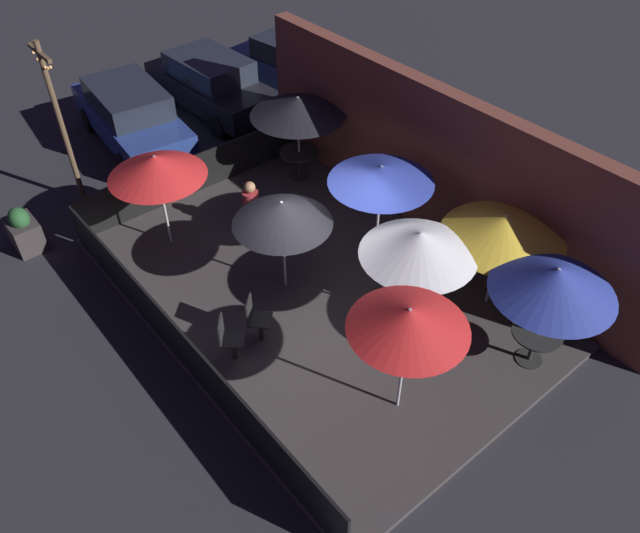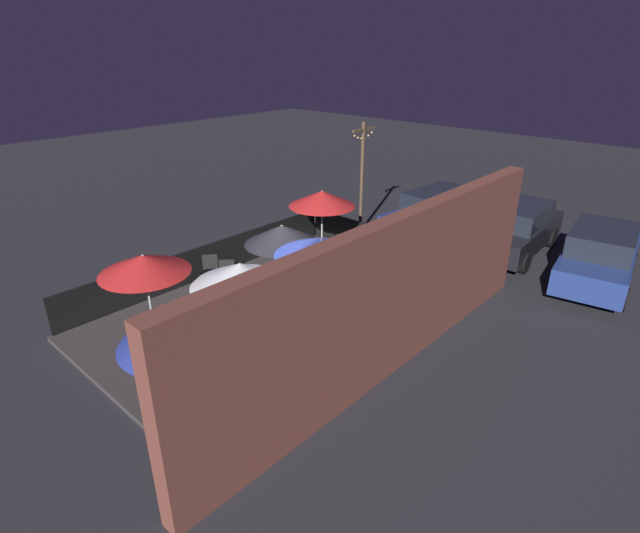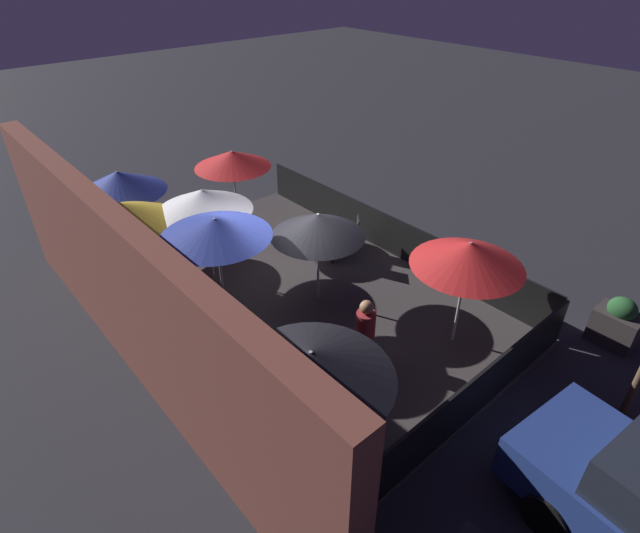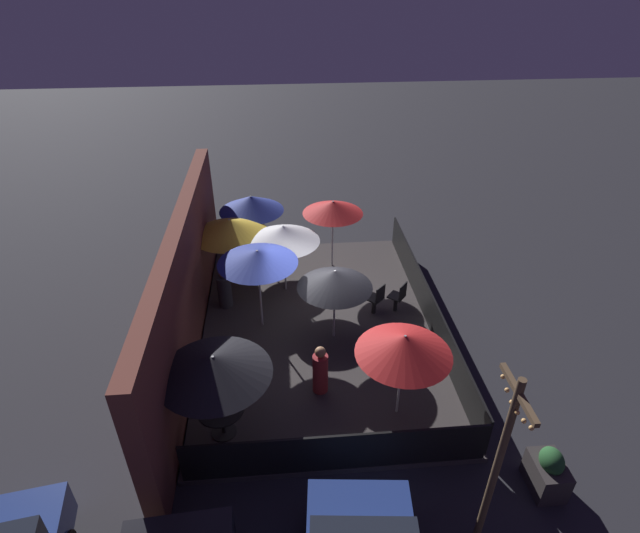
{
  "view_description": "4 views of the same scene",
  "coord_description": "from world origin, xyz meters",
  "px_view_note": "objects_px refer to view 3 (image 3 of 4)",
  "views": [
    {
      "loc": [
        6.97,
        -5.63,
        8.64
      ],
      "look_at": [
        0.46,
        -0.25,
        1.15
      ],
      "focal_mm": 35.0,
      "sensor_mm": 36.0,
      "label": 1
    },
    {
      "loc": [
        7.36,
        8.03,
        6.2
      ],
      "look_at": [
        -1.0,
        0.37,
        1.09
      ],
      "focal_mm": 28.0,
      "sensor_mm": 36.0,
      "label": 2
    },
    {
      "loc": [
        -6.86,
        5.17,
        6.44
      ],
      "look_at": [
        -0.91,
        -0.04,
        1.32
      ],
      "focal_mm": 28.0,
      "sensor_mm": 36.0,
      "label": 3
    },
    {
      "loc": [
        -10.45,
        0.85,
        8.58
      ],
      "look_at": [
        1.03,
        -0.15,
        1.35
      ],
      "focal_mm": 28.0,
      "sensor_mm": 36.0,
      "label": 4
    }
  ],
  "objects_px": {
    "dining_table_0": "(131,235)",
    "patio_umbrella_4": "(203,200)",
    "patron_0": "(152,300)",
    "patio_umbrella_7": "(232,159)",
    "patio_umbrella_6": "(469,254)",
    "patio_umbrella_0": "(119,182)",
    "dining_table_1": "(312,434)",
    "patio_umbrella_1": "(311,365)",
    "patio_umbrella_5": "(215,228)",
    "patio_chair_1": "(336,243)",
    "patio_chair_0": "(353,234)",
    "patio_umbrella_2": "(120,214)",
    "patron_1": "(365,332)",
    "planter_box": "(617,323)",
    "patio_umbrella_3": "(318,225)"
  },
  "relations": [
    {
      "from": "patio_chair_1",
      "to": "patron_0",
      "type": "xyz_separation_m",
      "value": [
        0.78,
        4.15,
        -0.02
      ]
    },
    {
      "from": "patio_chair_1",
      "to": "patron_0",
      "type": "bearing_deg",
      "value": 34.79
    },
    {
      "from": "patron_0",
      "to": "patron_1",
      "type": "distance_m",
      "value": 4.2
    },
    {
      "from": "dining_table_0",
      "to": "patio_umbrella_4",
      "type": "bearing_deg",
      "value": -154.57
    },
    {
      "from": "patio_umbrella_5",
      "to": "patio_umbrella_6",
      "type": "distance_m",
      "value": 4.4
    },
    {
      "from": "patio_umbrella_3",
      "to": "dining_table_0",
      "type": "relative_size",
      "value": 2.34
    },
    {
      "from": "dining_table_0",
      "to": "patron_1",
      "type": "distance_m",
      "value": 6.34
    },
    {
      "from": "patio_umbrella_6",
      "to": "dining_table_0",
      "type": "distance_m",
      "value": 7.75
    },
    {
      "from": "dining_table_1",
      "to": "patron_0",
      "type": "bearing_deg",
      "value": 3.48
    },
    {
      "from": "patio_chair_0",
      "to": "patron_0",
      "type": "bearing_deg",
      "value": 31.56
    },
    {
      "from": "dining_table_1",
      "to": "patron_1",
      "type": "xyz_separation_m",
      "value": [
        1.02,
        -2.11,
        0.01
      ]
    },
    {
      "from": "patio_umbrella_6",
      "to": "patio_umbrella_7",
      "type": "height_order",
      "value": "patio_umbrella_7"
    },
    {
      "from": "patio_umbrella_4",
      "to": "patron_0",
      "type": "height_order",
      "value": "patio_umbrella_4"
    },
    {
      "from": "patio_umbrella_6",
      "to": "patio_chair_0",
      "type": "bearing_deg",
      "value": -12.63
    },
    {
      "from": "patio_umbrella_5",
      "to": "patron_1",
      "type": "height_order",
      "value": "patio_umbrella_5"
    },
    {
      "from": "patio_umbrella_3",
      "to": "dining_table_1",
      "type": "relative_size",
      "value": 2.12
    },
    {
      "from": "patio_chair_0",
      "to": "dining_table_1",
      "type": "bearing_deg",
      "value": 80.04
    },
    {
      "from": "patio_umbrella_4",
      "to": "dining_table_1",
      "type": "distance_m",
      "value": 5.5
    },
    {
      "from": "patio_umbrella_1",
      "to": "patron_1",
      "type": "distance_m",
      "value": 2.68
    },
    {
      "from": "patio_umbrella_4",
      "to": "patio_umbrella_6",
      "type": "bearing_deg",
      "value": -155.22
    },
    {
      "from": "patron_0",
      "to": "planter_box",
      "type": "distance_m",
      "value": 8.89
    },
    {
      "from": "patio_umbrella_3",
      "to": "patio_umbrella_4",
      "type": "xyz_separation_m",
      "value": [
        2.26,
        1.18,
        0.09
      ]
    },
    {
      "from": "patio_umbrella_2",
      "to": "patio_chair_0",
      "type": "relative_size",
      "value": 2.34
    },
    {
      "from": "dining_table_1",
      "to": "patio_umbrella_3",
      "type": "bearing_deg",
      "value": -42.31
    },
    {
      "from": "patio_umbrella_0",
      "to": "patio_umbrella_2",
      "type": "height_order",
      "value": "patio_umbrella_0"
    },
    {
      "from": "planter_box",
      "to": "patio_umbrella_5",
      "type": "bearing_deg",
      "value": 45.66
    },
    {
      "from": "dining_table_0",
      "to": "dining_table_1",
      "type": "bearing_deg",
      "value": 176.11
    },
    {
      "from": "patio_umbrella_2",
      "to": "patio_umbrella_5",
      "type": "bearing_deg",
      "value": -159.28
    },
    {
      "from": "patio_umbrella_7",
      "to": "patio_umbrella_0",
      "type": "bearing_deg",
      "value": 72.21
    },
    {
      "from": "patio_umbrella_4",
      "to": "planter_box",
      "type": "height_order",
      "value": "patio_umbrella_4"
    },
    {
      "from": "patio_umbrella_2",
      "to": "dining_table_1",
      "type": "relative_size",
      "value": 2.33
    },
    {
      "from": "patio_umbrella_2",
      "to": "patio_umbrella_7",
      "type": "height_order",
      "value": "patio_umbrella_7"
    },
    {
      "from": "patio_umbrella_6",
      "to": "dining_table_1",
      "type": "relative_size",
      "value": 2.25
    },
    {
      "from": "patio_umbrella_7",
      "to": "patron_0",
      "type": "xyz_separation_m",
      "value": [
        -1.87,
        3.23,
        -1.52
      ]
    },
    {
      "from": "patio_umbrella_2",
      "to": "patron_0",
      "type": "height_order",
      "value": "patio_umbrella_2"
    },
    {
      "from": "patio_umbrella_4",
      "to": "patio_umbrella_2",
      "type": "bearing_deg",
      "value": 68.66
    },
    {
      "from": "patio_umbrella_7",
      "to": "dining_table_0",
      "type": "xyz_separation_m",
      "value": [
        0.79,
        2.47,
        -1.48
      ]
    },
    {
      "from": "patio_chair_1",
      "to": "patron_1",
      "type": "height_order",
      "value": "patron_1"
    },
    {
      "from": "patron_0",
      "to": "patio_umbrella_1",
      "type": "bearing_deg",
      "value": 137.4
    },
    {
      "from": "patio_umbrella_0",
      "to": "patio_umbrella_4",
      "type": "bearing_deg",
      "value": -154.57
    },
    {
      "from": "dining_table_1",
      "to": "patio_umbrella_1",
      "type": "bearing_deg",
      "value": 180.0
    },
    {
      "from": "patio_umbrella_6",
      "to": "patron_0",
      "type": "bearing_deg",
      "value": 43.1
    },
    {
      "from": "planter_box",
      "to": "patio_umbrella_3",
      "type": "bearing_deg",
      "value": 37.06
    },
    {
      "from": "patio_umbrella_2",
      "to": "patio_chair_1",
      "type": "bearing_deg",
      "value": -117.15
    },
    {
      "from": "patio_umbrella_7",
      "to": "patio_umbrella_4",
      "type": "bearing_deg",
      "value": 128.84
    },
    {
      "from": "patio_chair_1",
      "to": "patio_umbrella_4",
      "type": "bearing_deg",
      "value": 14.94
    },
    {
      "from": "patio_umbrella_1",
      "to": "patio_umbrella_6",
      "type": "xyz_separation_m",
      "value": [
        0.23,
        -3.71,
        0.02
      ]
    },
    {
      "from": "patio_umbrella_2",
      "to": "patio_umbrella_7",
      "type": "relative_size",
      "value": 0.99
    },
    {
      "from": "patio_umbrella_5",
      "to": "patio_umbrella_6",
      "type": "bearing_deg",
      "value": -137.95
    },
    {
      "from": "patio_umbrella_0",
      "to": "patio_umbrella_4",
      "type": "distance_m",
      "value": 2.22
    }
  ]
}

